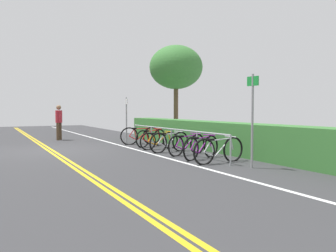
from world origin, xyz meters
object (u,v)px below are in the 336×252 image
Objects in this scene: bicycle_1 at (151,138)px; bicycle_3 at (170,142)px; bike_rack at (171,134)px; bicycle_4 at (187,145)px; bicycle_0 at (140,136)px; bicycle_5 at (201,147)px; pedestrian at (59,120)px; bicycle_6 at (219,150)px; sign_post_near at (126,115)px; tree_near_left at (176,68)px; sign_post_far at (252,112)px; bicycle_2 at (159,141)px.

bicycle_3 is (1.89, -0.18, 0.01)m from bicycle_1.
bicycle_4 is at bearing 5.21° from bike_rack.
bicycle_1 is at bearing 3.24° from bicycle_0.
pedestrian is at bearing -162.88° from bicycle_5.
bicycle_4 is (2.82, -0.03, -0.01)m from bicycle_1.
bicycle_6 reaches higher than bicycle_1.
bicycle_4 is (3.78, 0.02, -0.03)m from bicycle_0.
bicycle_5 is 0.92× the size of bicycle_6.
sign_post_near is (-5.62, -0.24, 0.88)m from bicycle_5.
bicycle_1 is at bearing 30.11° from pedestrian.
pedestrian is 0.36× the size of tree_near_left.
bike_rack is at bearing 179.97° from bicycle_5.
tree_near_left is (-4.84, 2.93, 3.01)m from bike_rack.
bicycle_5 reaches higher than bicycle_1.
sign_post_far is at bearing 4.55° from bicycle_3.
bicycle_4 is 1.01× the size of bicycle_5.
pedestrian is at bearing -164.47° from bicycle_6.
sign_post_far is (10.47, 2.87, 0.45)m from pedestrian.
bike_rack is 3.26× the size of sign_post_near.
bicycle_3 is 1.02× the size of bicycle_5.
sign_post_far is at bearing 13.55° from bicycle_6.
tree_near_left is (-8.67, 2.68, 2.21)m from sign_post_far.
bicycle_6 is 9.79m from pedestrian.
bicycle_2 is 0.91× the size of bicycle_6.
tree_near_left reaches higher than bicycle_1.
bicycle_6 is at bearing -0.20° from bike_rack.
sign_post_far reaches higher than bicycle_2.
bicycle_4 is 0.70× the size of sign_post_far.
bike_rack is at bearing 76.67° from bicycle_3.
bicycle_4 reaches higher than bicycle_2.
sign_post_near is 7.59m from sign_post_far.
bike_rack reaches higher than bicycle_1.
pedestrian is (-5.69, -2.62, 0.66)m from bicycle_2.
bicycle_6 reaches higher than bicycle_2.
bike_rack is 3.94× the size of bicycle_4.
sign_post_far is (3.84, 0.24, 0.80)m from bike_rack.
pedestrian is at bearing -160.25° from bicycle_4.
bicycle_0 is 5.65m from bicycle_6.
bike_rack reaches higher than bicycle_0.
sign_post_near is (-3.72, -0.17, 0.88)m from bicycle_3.
bicycle_2 is 5.90m from tree_near_left.
tree_near_left is (-1.10, 3.16, 2.41)m from sign_post_near.
bicycle_0 is 1.01× the size of bicycle_4.
bicycle_0 is 1.05× the size of bicycle_1.
sign_post_near reaches higher than bicycle_0.
bicycle_1 is 0.67× the size of sign_post_far.
bicycle_3 is at bearing 21.18° from pedestrian.
bike_rack is at bearing 0.29° from bicycle_2.
sign_post_far is 9.34m from tree_near_left.
bicycle_4 is (1.86, 0.09, 0.02)m from bicycle_2.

